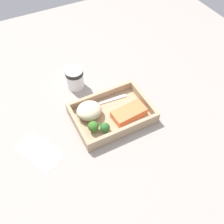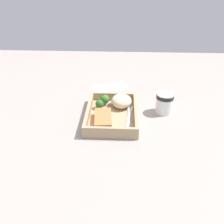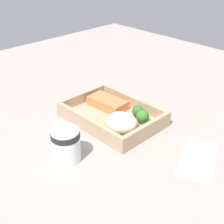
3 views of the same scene
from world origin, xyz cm
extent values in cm
cube|color=gray|center=(0.00, 0.00, -1.00)|extent=(160.00, 160.00, 2.00)
cube|color=tan|center=(0.00, 0.00, 0.60)|extent=(26.53, 18.82, 1.20)
cube|color=tan|center=(0.00, -8.81, 2.75)|extent=(26.53, 1.20, 3.09)
cube|color=tan|center=(0.00, 8.81, 2.75)|extent=(26.53, 1.20, 3.09)
cube|color=tan|center=(-12.67, 0.00, 2.75)|extent=(1.20, 16.42, 3.09)
cube|color=tan|center=(12.67, 0.00, 2.75)|extent=(1.20, 16.42, 3.09)
cube|color=#F67742|center=(-4.98, 2.98, 2.57)|extent=(12.10, 6.83, 2.74)
ellipsoid|color=beige|center=(6.98, -3.39, 3.68)|extent=(8.69, 8.00, 4.95)
cylinder|color=#8AAD5E|center=(5.19, 5.07, 1.70)|extent=(1.26, 1.26, 1.01)
sphere|color=#2E6529|center=(5.19, 5.07, 3.12)|extent=(3.31, 3.31, 3.31)
cylinder|color=#84AE60|center=(8.46, 3.23, 1.87)|extent=(1.35, 1.35, 1.33)
sphere|color=#397125|center=(8.46, 3.23, 3.51)|extent=(3.54, 3.54, 3.54)
cube|color=white|center=(-2.45, -6.26, 1.42)|extent=(12.45, 2.21, 0.44)
cube|color=white|center=(5.41, -6.97, 1.42)|extent=(3.58, 2.50, 0.44)
cylinder|color=white|center=(5.42, -19.94, 4.01)|extent=(6.47, 6.47, 8.02)
cylinder|color=black|center=(5.42, -19.94, 6.89)|extent=(6.67, 6.67, 1.44)
cube|color=white|center=(26.85, 2.01, 0.12)|extent=(12.84, 16.85, 0.24)
camera|label=1|loc=(26.16, 50.82, 71.65)|focal=42.00mm
camera|label=2|loc=(-83.54, -3.85, 52.56)|focal=42.00mm
camera|label=3|loc=(54.44, -53.11, 45.71)|focal=50.00mm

